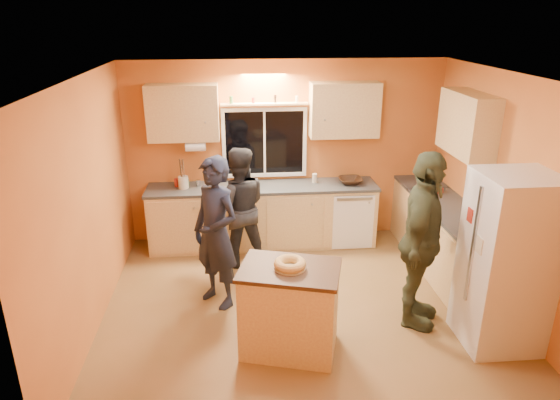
{
  "coord_description": "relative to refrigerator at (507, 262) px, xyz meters",
  "views": [
    {
      "loc": [
        -0.72,
        -4.92,
        3.2
      ],
      "look_at": [
        -0.23,
        0.4,
        1.17
      ],
      "focal_mm": 32.0,
      "sensor_mm": 36.0,
      "label": 1
    }
  ],
  "objects": [
    {
      "name": "bundt_pastry",
      "position": [
        -2.13,
        0.05,
        0.06
      ],
      "size": [
        0.31,
        0.31,
        0.09
      ],
      "primitive_type": "torus",
      "color": "tan",
      "rests_on": "island"
    },
    {
      "name": "island",
      "position": [
        -2.13,
        0.05,
        -0.44
      ],
      "size": [
        1.09,
        0.88,
        0.92
      ],
      "rotation": [
        0.0,
        0.0,
        -0.28
      ],
      "color": "tan",
      "rests_on": "ground"
    },
    {
      "name": "ground",
      "position": [
        -1.89,
        0.8,
        -0.9
      ],
      "size": [
        4.5,
        4.5,
        0.0
      ],
      "primitive_type": "plane",
      "color": "brown",
      "rests_on": "ground"
    },
    {
      "name": "mixing_bowl",
      "position": [
        -0.99,
        2.49,
        0.04
      ],
      "size": [
        0.34,
        0.34,
        0.08
      ],
      "primitive_type": "imported",
      "rotation": [
        0.0,
        0.0,
        0.0
      ],
      "color": "black",
      "rests_on": "back_counter"
    },
    {
      "name": "person_right",
      "position": [
        -0.72,
        0.4,
        0.06
      ],
      "size": [
        0.93,
        1.22,
        1.93
      ],
      "primitive_type": "imported",
      "rotation": [
        0.0,
        0.0,
        1.1
      ],
      "color": "#313622",
      "rests_on": "ground"
    },
    {
      "name": "right_counter",
      "position": [
        0.06,
        1.3,
        -0.45
      ],
      "size": [
        0.62,
        1.84,
        0.9
      ],
      "color": "tan",
      "rests_on": "ground"
    },
    {
      "name": "room_shell",
      "position": [
        -1.77,
        1.21,
        0.72
      ],
      "size": [
        4.54,
        4.04,
        2.61
      ],
      "color": "#CE7935",
      "rests_on": "ground"
    },
    {
      "name": "back_counter",
      "position": [
        -1.88,
        2.5,
        -0.45
      ],
      "size": [
        4.23,
        0.62,
        0.9
      ],
      "color": "tan",
      "rests_on": "ground"
    },
    {
      "name": "red_box",
      "position": [
        0.08,
        2.02,
        0.04
      ],
      "size": [
        0.17,
        0.14,
        0.07
      ],
      "primitive_type": "cube",
      "rotation": [
        0.0,
        0.0,
        0.12
      ],
      "color": "maroon",
      "rests_on": "right_counter"
    },
    {
      "name": "person_center",
      "position": [
        -2.59,
        1.95,
        -0.1
      ],
      "size": [
        0.82,
        0.66,
        1.61
      ],
      "primitive_type": "imported",
      "rotation": [
        0.0,
        0.0,
        3.21
      ],
      "color": "black",
      "rests_on": "ground"
    },
    {
      "name": "person_left",
      "position": [
        -2.85,
        0.99,
        -0.02
      ],
      "size": [
        0.75,
        0.76,
        1.76
      ],
      "primitive_type": "imported",
      "rotation": [
        0.0,
        0.0,
        -0.82
      ],
      "color": "black",
      "rests_on": "ground"
    },
    {
      "name": "utensil_crock",
      "position": [
        -3.34,
        2.51,
        0.09
      ],
      "size": [
        0.14,
        0.14,
        0.17
      ],
      "primitive_type": "cylinder",
      "color": "beige",
      "rests_on": "back_counter"
    },
    {
      "name": "refrigerator",
      "position": [
        0.0,
        0.0,
        0.0
      ],
      "size": [
        0.72,
        0.7,
        1.8
      ],
      "primitive_type": "cube",
      "color": "silver",
      "rests_on": "ground"
    },
    {
      "name": "potted_plant",
      "position": [
        0.03,
        0.8,
        0.14
      ],
      "size": [
        0.3,
        0.28,
        0.28
      ],
      "primitive_type": "imported",
      "rotation": [
        0.0,
        0.0,
        0.3
      ],
      "color": "gray",
      "rests_on": "right_counter"
    }
  ]
}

